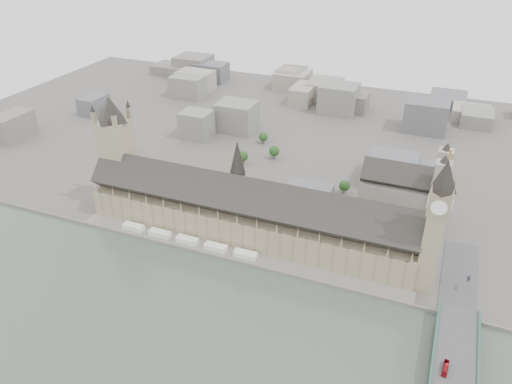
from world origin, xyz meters
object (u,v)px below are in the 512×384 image
at_px(red_bus_north, 445,368).
at_px(palace_of_westminster, 247,213).
at_px(car_approach, 469,279).
at_px(elizabeth_tower, 437,218).
at_px(westminster_abbey, 404,193).
at_px(victoria_tower, 117,148).

bearing_deg(red_bus_north, palace_of_westminster, 154.34).
bearing_deg(car_approach, elizabeth_tower, -158.63).
relative_size(elizabeth_tower, car_approach, 19.35).
height_order(westminster_abbey, red_bus_north, westminster_abbey).
bearing_deg(westminster_abbey, victoria_tower, -163.50).
height_order(red_bus_north, car_approach, red_bus_north).
distance_m(elizabeth_tower, red_bus_north, 93.26).
height_order(palace_of_westminster, victoria_tower, victoria_tower).
xyz_separation_m(red_bus_north, car_approach, (9.62, 87.20, -0.81)).
relative_size(victoria_tower, westminster_abbey, 1.47).
distance_m(palace_of_westminster, car_approach, 166.89).
distance_m(victoria_tower, car_approach, 291.97).
bearing_deg(westminster_abbey, palace_of_westminster, -145.83).
bearing_deg(victoria_tower, car_approach, -1.90).
bearing_deg(red_bus_north, victoria_tower, 165.18).
relative_size(palace_of_westminster, red_bus_north, 22.89).
bearing_deg(victoria_tower, westminster_abbey, 16.50).
xyz_separation_m(palace_of_westminster, westminster_abbey, (110.92, 75.30, 2.38)).
bearing_deg(red_bus_north, car_approach, 88.03).
relative_size(palace_of_westminster, car_approach, 47.70).
bearing_deg(victoria_tower, elizabeth_tower, -3.96).
distance_m(red_bus_north, car_approach, 87.73).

